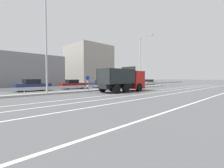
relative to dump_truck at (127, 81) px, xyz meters
name	(u,v)px	position (x,y,z in m)	size (l,w,h in m)	color
ground_plane	(111,91)	(-1.61, 1.39, -1.32)	(320.00, 320.00, 0.00)	#565659
lane_strip_0	(133,93)	(-0.97, -1.82, -1.31)	(61.19, 0.16, 0.01)	silver
lane_strip_1	(146,94)	(-0.97, -3.61, -1.31)	(61.19, 0.16, 0.01)	silver
lane_strip_2	(163,95)	(-0.97, -5.61, -1.31)	(61.19, 0.16, 0.01)	silver
lane_strip_3	(205,99)	(-0.97, -9.31, -1.31)	(61.19, 0.16, 0.01)	silver
median_island	(102,90)	(-1.61, 3.30, -1.23)	(33.65, 1.10, 0.18)	gray
median_guardrail	(97,86)	(-1.61, 4.27, -0.75)	(61.19, 0.09, 0.78)	#9EA0A5
dump_truck	(127,81)	(0.00, 0.00, 0.00)	(6.84, 2.76, 3.23)	red
median_road_sign	(88,83)	(-3.94, 3.30, -0.24)	(0.67, 0.16, 2.08)	white
street_lamp_1	(47,37)	(-9.11, 3.04, 4.62)	(0.72, 2.48, 10.82)	#ADADB2
street_lamp_2	(141,59)	(7.19, 3.00, 3.81)	(0.70, 2.60, 9.20)	#ADADB2
parked_car_3	(32,85)	(-8.94, 8.96, -0.54)	(4.54, 2.10, 1.58)	navy
parked_car_4	(73,84)	(-3.03, 8.90, -0.57)	(4.09, 2.12, 1.49)	maroon
parked_car_5	(101,84)	(3.03, 9.04, -0.63)	(4.55, 2.02, 1.31)	navy
parked_car_6	(119,83)	(7.94, 9.12, -0.58)	(4.30, 2.02, 1.48)	#A3A3A8
parked_car_7	(136,83)	(13.38, 8.70, -0.64)	(4.06, 2.01, 1.33)	navy
parked_car_8	(149,82)	(18.52, 8.62, -0.62)	(4.44, 2.02, 1.38)	gray
background_building_1	(88,65)	(9.75, 23.01, 4.07)	(10.18, 11.00, 10.78)	gray
church_tower	(78,64)	(12.70, 33.69, 5.19)	(3.60, 3.60, 14.18)	silver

